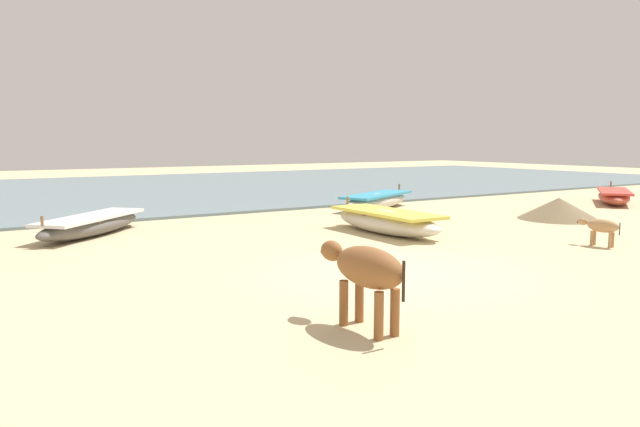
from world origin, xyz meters
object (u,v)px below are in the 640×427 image
at_px(cow_adult_brown, 366,270).
at_px(calf_near_tan, 601,227).
at_px(fishing_boat_0, 91,224).
at_px(fishing_boat_2, 386,221).
at_px(fishing_boat_4, 614,196).
at_px(fishing_boat_1, 377,201).

relative_size(cow_adult_brown, calf_near_tan, 1.74).
height_order(fishing_boat_0, fishing_boat_2, fishing_boat_2).
bearing_deg(calf_near_tan, fishing_boat_4, -70.27).
relative_size(fishing_boat_0, fishing_boat_1, 0.85).
bearing_deg(calf_near_tan, fishing_boat_2, 25.83).
height_order(fishing_boat_2, fishing_boat_4, fishing_boat_2).
distance_m(fishing_boat_1, fishing_boat_2, 4.90).
bearing_deg(cow_adult_brown, fishing_boat_1, -41.24).
bearing_deg(fishing_boat_2, cow_adult_brown, 139.83).
bearing_deg(fishing_boat_2, fishing_boat_4, -84.72).
relative_size(fishing_boat_2, calf_near_tan, 4.03).
distance_m(cow_adult_brown, calf_near_tan, 7.44).
xyz_separation_m(fishing_boat_0, calf_near_tan, (8.52, -7.06, 0.16)).
bearing_deg(fishing_boat_1, fishing_boat_0, 158.31).
distance_m(fishing_boat_0, fishing_boat_4, 16.77).
bearing_deg(calf_near_tan, fishing_boat_1, -11.28).
bearing_deg(fishing_boat_0, fishing_boat_1, 138.83).
distance_m(fishing_boat_0, fishing_boat_2, 6.78).
height_order(fishing_boat_2, cow_adult_brown, cow_adult_brown).
distance_m(fishing_boat_0, fishing_boat_1, 8.74).
bearing_deg(fishing_boat_1, calf_near_tan, -117.23).
distance_m(fishing_boat_2, cow_adult_brown, 7.07).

